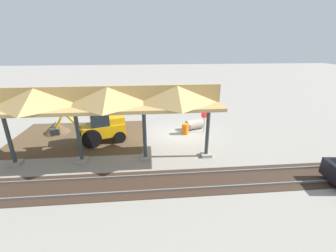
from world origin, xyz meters
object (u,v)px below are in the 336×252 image
object	(u,v)px
stop_sign	(205,116)
traffic_barrel	(185,129)
concrete_pipe	(194,124)
backhoe	(101,127)

from	to	relation	value
stop_sign	traffic_barrel	distance (m)	1.96
stop_sign	concrete_pipe	world-z (taller)	stop_sign
stop_sign	backhoe	bearing A→B (deg)	8.43
stop_sign	concrete_pipe	size ratio (longest dim) A/B	1.19
backhoe	concrete_pipe	world-z (taller)	backhoe
backhoe	stop_sign	bearing A→B (deg)	-171.57
concrete_pipe	traffic_barrel	size ratio (longest dim) A/B	1.90
backhoe	concrete_pipe	xyz separation A→B (m)	(-7.64, -2.09, -0.84)
backhoe	concrete_pipe	distance (m)	7.97
concrete_pipe	stop_sign	bearing A→B (deg)	127.89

